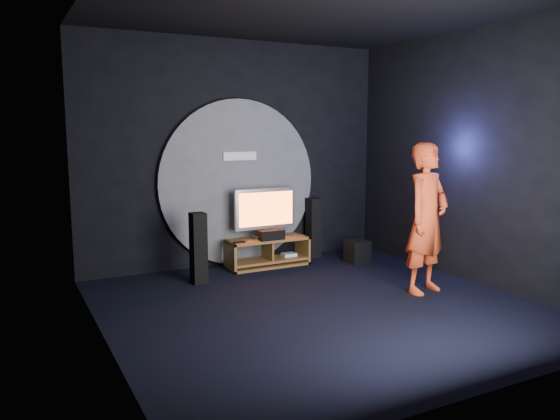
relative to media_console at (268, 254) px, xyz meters
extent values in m
plane|color=black|center=(-0.32, -2.05, -0.20)|extent=(5.00, 5.00, 0.00)
cube|color=black|center=(-0.32, 0.45, 1.55)|extent=(5.00, 0.04, 3.50)
cube|color=black|center=(-0.32, -4.55, 1.55)|extent=(5.00, 0.04, 3.50)
cube|color=black|center=(-2.82, -2.05, 1.55)|extent=(0.04, 5.00, 3.50)
cube|color=black|center=(2.18, -2.05, 1.55)|extent=(0.04, 5.00, 3.50)
cube|color=black|center=(-0.32, -2.05, 3.31)|extent=(5.00, 5.00, 0.01)
cylinder|color=#515156|center=(-0.32, 0.39, 1.10)|extent=(2.60, 0.08, 2.60)
cube|color=white|center=(-0.32, 0.34, 1.52)|extent=(0.55, 0.03, 0.13)
cube|color=olive|center=(-0.01, 0.00, 0.23)|extent=(1.31, 0.45, 0.04)
cube|color=olive|center=(-0.01, 0.00, -0.10)|extent=(1.27, 0.42, 0.04)
cube|color=olive|center=(-0.64, 0.00, 0.03)|extent=(0.04, 0.45, 0.45)
cube|color=olive|center=(0.63, 0.00, 0.03)|extent=(0.04, 0.45, 0.45)
cube|color=olive|center=(-0.01, 0.00, 0.07)|extent=(0.03, 0.40, 0.29)
cube|color=olive|center=(-0.01, 0.00, -0.18)|extent=(1.31, 0.45, 0.04)
cube|color=white|center=(0.37, 0.00, -0.05)|extent=(0.22, 0.16, 0.05)
cube|color=#B5B5BC|center=(-0.01, 0.07, 0.27)|extent=(0.36, 0.22, 0.04)
cylinder|color=#B5B5BC|center=(-0.01, 0.07, 0.34)|extent=(0.07, 0.07, 0.10)
cube|color=#B5B5BC|center=(-0.01, 0.07, 0.71)|extent=(1.03, 0.06, 0.64)
cube|color=#FE6023|center=(-0.01, 0.04, 0.71)|extent=(0.91, 0.01, 0.52)
cube|color=black|center=(-0.01, -0.15, 0.33)|extent=(0.40, 0.15, 0.15)
cube|color=black|center=(-0.53, -0.12, 0.27)|extent=(0.18, 0.05, 0.02)
cube|color=black|center=(-1.27, -0.40, 0.30)|extent=(0.20, 0.22, 1.00)
cube|color=black|center=(0.96, 0.22, 0.30)|extent=(0.20, 0.22, 1.00)
cube|color=black|center=(1.39, -0.44, -0.02)|extent=(0.33, 0.33, 0.36)
imported|color=red|center=(1.25, -2.16, 0.79)|extent=(0.82, 0.64, 1.97)
camera|label=1|loc=(-3.68, -7.50, 1.96)|focal=35.00mm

